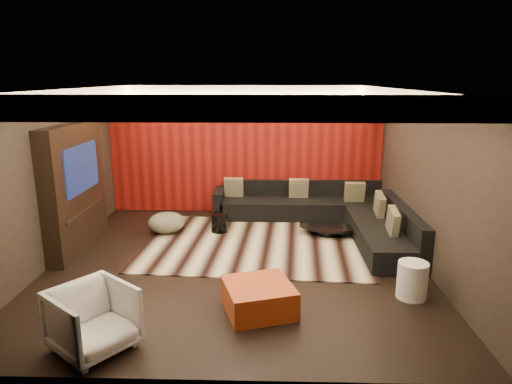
{
  "coord_description": "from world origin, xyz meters",
  "views": [
    {
      "loc": [
        0.52,
        -6.97,
        2.97
      ],
      "look_at": [
        0.3,
        0.6,
        1.05
      ],
      "focal_mm": 32.0,
      "sensor_mm": 36.0,
      "label": 1
    }
  ],
  "objects_px": {
    "drum_stool": "(219,223)",
    "orange_ottoman": "(259,297)",
    "coffee_table": "(327,230)",
    "white_side_table": "(412,280)",
    "sectional_sofa": "(329,215)",
    "armchair": "(93,319)"
  },
  "relations": [
    {
      "from": "drum_stool",
      "to": "sectional_sofa",
      "type": "height_order",
      "value": "sectional_sofa"
    },
    {
      "from": "orange_ottoman",
      "to": "armchair",
      "type": "bearing_deg",
      "value": -152.89
    },
    {
      "from": "drum_stool",
      "to": "white_side_table",
      "type": "distance_m",
      "value": 3.95
    },
    {
      "from": "white_side_table",
      "to": "armchair",
      "type": "xyz_separation_m",
      "value": [
        -3.91,
        -1.36,
        0.11
      ]
    },
    {
      "from": "coffee_table",
      "to": "sectional_sofa",
      "type": "distance_m",
      "value": 0.53
    },
    {
      "from": "white_side_table",
      "to": "drum_stool",
      "type": "bearing_deg",
      "value": 138.26
    },
    {
      "from": "drum_stool",
      "to": "white_side_table",
      "type": "relative_size",
      "value": 0.72
    },
    {
      "from": "orange_ottoman",
      "to": "drum_stool",
      "type": "bearing_deg",
      "value": 105.39
    },
    {
      "from": "drum_stool",
      "to": "coffee_table",
      "type": "bearing_deg",
      "value": -3.14
    },
    {
      "from": "white_side_table",
      "to": "orange_ottoman",
      "type": "height_order",
      "value": "white_side_table"
    },
    {
      "from": "orange_ottoman",
      "to": "white_side_table",
      "type": "bearing_deg",
      "value": 11.58
    },
    {
      "from": "drum_stool",
      "to": "armchair",
      "type": "relative_size",
      "value": 0.45
    },
    {
      "from": "orange_ottoman",
      "to": "sectional_sofa",
      "type": "height_order",
      "value": "sectional_sofa"
    },
    {
      "from": "coffee_table",
      "to": "armchair",
      "type": "height_order",
      "value": "armchair"
    },
    {
      "from": "armchair",
      "to": "sectional_sofa",
      "type": "relative_size",
      "value": 0.22
    },
    {
      "from": "drum_stool",
      "to": "white_side_table",
      "type": "bearing_deg",
      "value": -41.74
    },
    {
      "from": "coffee_table",
      "to": "white_side_table",
      "type": "distance_m",
      "value": 2.66
    },
    {
      "from": "coffee_table",
      "to": "white_side_table",
      "type": "xyz_separation_m",
      "value": [
        0.86,
        -2.51,
        0.15
      ]
    },
    {
      "from": "coffee_table",
      "to": "armchair",
      "type": "distance_m",
      "value": 4.94
    },
    {
      "from": "drum_stool",
      "to": "armchair",
      "type": "height_order",
      "value": "armchair"
    },
    {
      "from": "coffee_table",
      "to": "white_side_table",
      "type": "bearing_deg",
      "value": -71.21
    },
    {
      "from": "drum_stool",
      "to": "orange_ottoman",
      "type": "relative_size",
      "value": 0.44
    }
  ]
}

